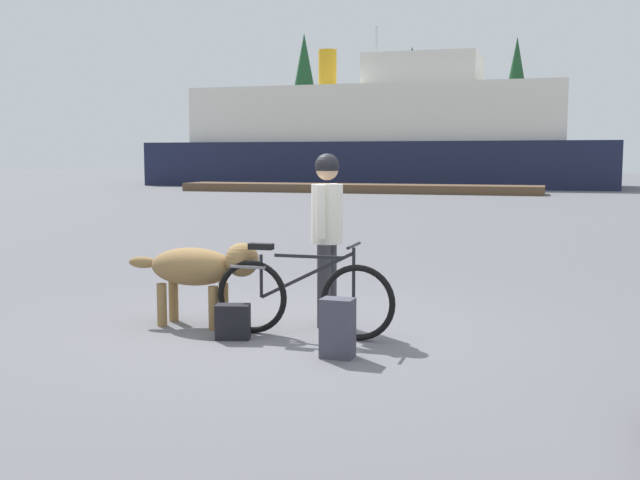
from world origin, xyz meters
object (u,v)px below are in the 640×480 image
Objects in this scene: bicycle at (302,297)px; dog at (200,268)px; handbag_pannier at (233,322)px; ferry_boat at (381,138)px; backpack at (338,328)px; person_cyclist at (327,222)px; sailboat_moored at (375,176)px.

dog is at bearing 172.58° from bicycle.
bicycle is 0.70m from handbag_pannier.
handbag_pannier is (-0.60, -0.29, -0.22)m from bicycle.
ferry_boat is at bearing 99.70° from dog.
bicycle is 0.84m from backpack.
ferry_boat is at bearing 101.60° from person_cyclist.
dog is 0.05× the size of ferry_boat.
bicycle is at bearing 25.45° from handbag_pannier.
backpack is (1.68, -0.79, -0.34)m from dog.
bicycle is 1.02× the size of person_cyclist.
ferry_boat is 2.74× the size of sailboat_moored.
dog is 2.81× the size of backpack.
bicycle is 41.37m from sailboat_moored.
bicycle is 1.17m from dog.
sailboat_moored is at bearing 110.64° from ferry_boat.
person_cyclist is 40.86m from sailboat_moored.
ferry_boat reaches higher than dog.
handbag_pannier is at bearing -38.57° from dog.
ferry_boat is 3.24m from sailboat_moored.
dog is 4.35× the size of handbag_pannier.
sailboat_moored reaches higher than backpack.
handbag_pannier is (-1.13, 0.35, -0.09)m from backpack.
person_cyclist is (0.09, 0.54, 0.68)m from bicycle.
backpack is (0.53, -0.64, -0.13)m from bicycle.
person_cyclist is at bearing -78.40° from ferry_boat.
sailboat_moored reaches higher than handbag_pannier.
ferry_boat is at bearing -69.36° from sailboat_moored.
person_cyclist is 38.62m from ferry_boat.
sailboat_moored is at bearing 100.94° from handbag_pannier.
person_cyclist is 1.21× the size of dog.
ferry_boat is at bearing 100.37° from handbag_pannier.
backpack is 1.55× the size of handbag_pannier.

